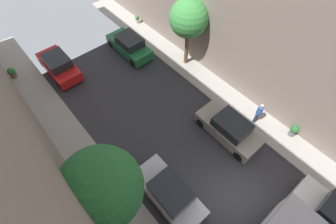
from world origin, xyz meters
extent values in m
plane|color=#2D2D33|center=(0.00, 0.00, 0.00)|extent=(32.00, 32.00, 0.00)
cube|color=gray|center=(5.00, 0.00, 0.07)|extent=(2.00, 44.00, 0.15)
cube|color=silver|center=(-2.70, 2.51, 0.55)|extent=(1.76, 4.20, 0.76)
cube|color=#1E2328|center=(-2.70, 2.36, 1.25)|extent=(1.56, 2.10, 0.64)
cylinder|color=black|center=(-3.48, 4.06, 0.32)|extent=(0.22, 0.64, 0.64)
cylinder|color=black|center=(-1.92, 4.06, 0.32)|extent=(0.22, 0.64, 0.64)
cylinder|color=black|center=(-1.92, 0.96, 0.32)|extent=(0.22, 0.64, 0.64)
cube|color=red|center=(-2.70, 15.24, 0.55)|extent=(1.76, 4.20, 0.76)
cube|color=#1E2328|center=(-2.70, 15.09, 1.25)|extent=(1.56, 2.10, 0.64)
cylinder|color=black|center=(-3.48, 16.79, 0.32)|extent=(0.22, 0.64, 0.64)
cylinder|color=black|center=(-1.92, 16.79, 0.32)|extent=(0.22, 0.64, 0.64)
cylinder|color=black|center=(-3.48, 13.69, 0.32)|extent=(0.22, 0.64, 0.64)
cylinder|color=black|center=(-1.92, 13.69, 0.32)|extent=(0.22, 0.64, 0.64)
cube|color=white|center=(2.70, -3.80, 0.55)|extent=(1.76, 4.20, 0.76)
cylinder|color=black|center=(1.92, -2.25, 0.32)|extent=(0.22, 0.64, 0.64)
cylinder|color=black|center=(3.48, -2.25, 0.32)|extent=(0.22, 0.64, 0.64)
cube|color=gray|center=(2.70, 3.10, 0.55)|extent=(1.76, 4.20, 0.76)
cube|color=#1E2328|center=(2.70, 2.95, 1.25)|extent=(1.56, 2.10, 0.64)
cylinder|color=black|center=(1.92, 4.65, 0.32)|extent=(0.22, 0.64, 0.64)
cylinder|color=black|center=(3.48, 4.65, 0.32)|extent=(0.22, 0.64, 0.64)
cylinder|color=black|center=(1.92, 1.55, 0.32)|extent=(0.22, 0.64, 0.64)
cylinder|color=black|center=(3.48, 1.55, 0.32)|extent=(0.22, 0.64, 0.64)
cube|color=#1E6638|center=(2.70, 13.63, 0.55)|extent=(1.76, 4.20, 0.76)
cube|color=#1E2328|center=(2.70, 13.48, 1.25)|extent=(1.56, 2.10, 0.64)
cylinder|color=black|center=(1.92, 15.18, 0.32)|extent=(0.22, 0.64, 0.64)
cylinder|color=black|center=(3.48, 15.18, 0.32)|extent=(0.22, 0.64, 0.64)
cylinder|color=black|center=(1.92, 12.08, 0.32)|extent=(0.22, 0.64, 0.64)
cylinder|color=black|center=(3.48, 12.08, 0.32)|extent=(0.22, 0.64, 0.64)
cylinder|color=black|center=(0.98, -2.24, 0.48)|extent=(0.30, 0.96, 0.96)
cylinder|color=#2D334C|center=(4.72, 2.51, 0.56)|extent=(0.18, 0.18, 0.82)
cylinder|color=#2D334C|center=(4.94, 2.51, 0.56)|extent=(0.18, 0.18, 0.82)
cylinder|color=#3359B2|center=(4.83, 2.51, 1.29)|extent=(0.36, 0.36, 0.64)
sphere|color=tan|center=(4.83, 2.51, 1.75)|extent=(0.24, 0.24, 0.24)
cylinder|color=brown|center=(-5.29, 3.30, 1.86)|extent=(0.34, 0.34, 3.42)
sphere|color=#23602D|center=(-5.29, 3.30, 4.76)|extent=(3.17, 3.17, 3.17)
cylinder|color=brown|center=(5.24, 9.61, 1.59)|extent=(0.29, 0.29, 2.89)
sphere|color=#38843D|center=(5.24, 9.61, 4.04)|extent=(2.68, 2.68, 2.68)
cylinder|color=brown|center=(-5.65, 16.98, 0.31)|extent=(0.45, 0.45, 0.32)
sphere|color=#2D7233|center=(-5.65, 16.98, 0.69)|extent=(0.55, 0.55, 0.55)
cylinder|color=#B2A899|center=(5.52, 16.35, 0.35)|extent=(0.32, 0.32, 0.40)
sphere|color=#2D7233|center=(5.52, 16.35, 0.71)|extent=(0.39, 0.39, 0.39)
cylinder|color=slate|center=(5.68, 0.35, 0.37)|extent=(0.38, 0.38, 0.44)
sphere|color=#23602D|center=(5.68, 0.35, 0.79)|extent=(0.50, 0.50, 0.50)
camera|label=1|loc=(-5.36, -0.48, 13.42)|focal=25.87mm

